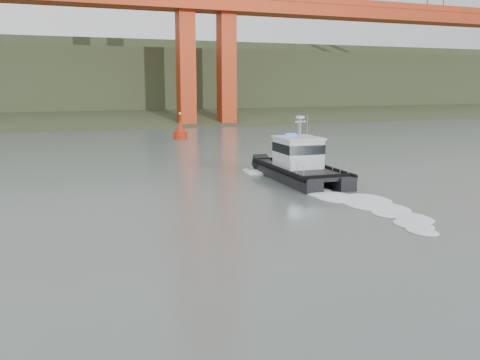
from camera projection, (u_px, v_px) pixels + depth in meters
The scene contains 4 objects.
ground at pixel (277, 252), 25.11m from camera, with size 400.00×400.00×0.00m, color #4C5A56.
headlands at pixel (64, 87), 138.21m from camera, with size 500.00×105.36×27.12m.
patrol_boat at pixel (300, 164), 43.79m from camera, with size 4.80×11.40×5.41m.
nav_buoy at pixel (180, 132), 76.42m from camera, with size 1.95×1.95×4.06m.
Camera 1 is at (-10.75, -21.66, 7.77)m, focal length 40.00 mm.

